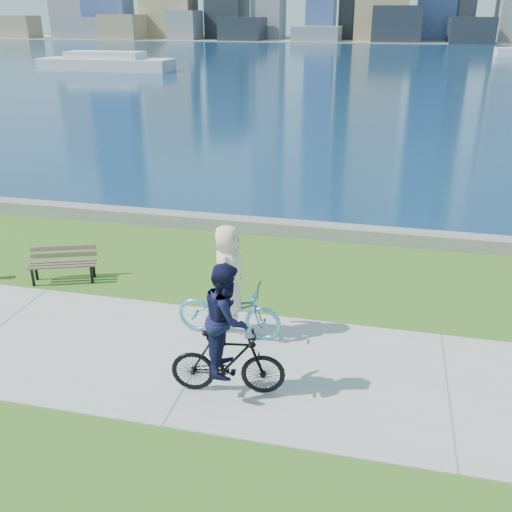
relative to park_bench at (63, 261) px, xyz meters
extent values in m
plane|color=#305C18|center=(3.89, -2.33, -0.44)|extent=(320.00, 320.00, 0.00)
cube|color=#9F9F9A|center=(3.89, -2.33, -0.43)|extent=(80.00, 3.50, 0.02)
cube|color=slate|center=(3.89, 3.87, -0.27)|extent=(90.00, 0.50, 0.35)
cube|color=#0B2948|center=(3.89, 69.67, -0.44)|extent=(320.00, 131.00, 0.01)
cube|color=gray|center=(3.89, 127.67, -0.38)|extent=(320.00, 30.00, 0.12)
cube|color=olive|center=(-81.76, 118.35, 2.09)|extent=(9.82, 6.19, 5.07)
cube|color=slate|center=(-63.66, 117.36, 1.91)|extent=(10.19, 6.30, 4.72)
cube|color=olive|center=(-53.98, 118.41, 2.21)|extent=(8.49, 9.95, 5.31)
cube|color=slate|center=(-39.77, 118.80, 2.62)|extent=(6.31, 7.18, 6.12)
cube|color=black|center=(-26.45, 118.48, 1.94)|extent=(8.81, 9.59, 4.76)
cube|color=slate|center=(-10.25, 118.37, 1.06)|extent=(9.70, 9.64, 3.01)
cube|color=black|center=(6.03, 117.89, 3.03)|extent=(9.73, 8.19, 6.94)
cube|color=black|center=(20.35, 117.09, 1.99)|extent=(8.47, 9.45, 4.87)
cube|color=silver|center=(-22.40, 46.34, 0.15)|extent=(13.83, 3.95, 1.19)
cube|color=silver|center=(-22.40, 46.34, 1.09)|extent=(7.90, 2.96, 0.69)
cube|color=black|center=(-0.50, -0.43, -0.25)|extent=(0.07, 0.07, 0.39)
cube|color=black|center=(0.66, -0.01, -0.25)|extent=(0.07, 0.07, 0.39)
cube|color=black|center=(-0.60, -0.13, -0.25)|extent=(0.07, 0.07, 0.39)
cube|color=black|center=(0.55, 0.29, -0.25)|extent=(0.07, 0.07, 0.39)
cube|color=brown|center=(0.08, -0.22, -0.03)|extent=(1.35, 0.56, 0.04)
cube|color=brown|center=(0.03, -0.09, -0.03)|extent=(1.35, 0.56, 0.04)
cube|color=brown|center=(-0.02, 0.04, -0.03)|extent=(1.35, 0.56, 0.04)
cube|color=brown|center=(-0.05, 0.14, 0.08)|extent=(1.34, 0.53, 0.10)
cube|color=brown|center=(-0.06, 0.17, 0.23)|extent=(1.34, 0.53, 0.10)
imported|color=#52A1C8|center=(4.14, -1.45, 0.08)|extent=(0.70, 1.93, 1.00)
imported|color=white|center=(4.14, -1.45, 0.84)|extent=(0.55, 0.83, 1.67)
imported|color=black|center=(4.59, -3.08, 0.10)|extent=(0.76, 1.80, 1.05)
imported|color=black|center=(4.59, -3.08, 0.86)|extent=(0.76, 0.91, 1.72)
camera|label=1|loc=(6.66, -10.06, 4.94)|focal=40.00mm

